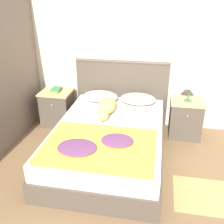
# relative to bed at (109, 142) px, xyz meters

# --- Properties ---
(ground_plane) EXTENTS (16.00, 16.00, 0.00)m
(ground_plane) POSITION_rel_bed_xyz_m (0.10, -1.00, -0.24)
(ground_plane) COLOR brown
(wall_back) EXTENTS (9.00, 0.06, 2.55)m
(wall_back) POSITION_rel_bed_xyz_m (0.10, 1.13, 1.04)
(wall_back) COLOR beige
(wall_back) RESTS_ON ground_plane
(bed) EXTENTS (1.42, 2.08, 0.48)m
(bed) POSITION_rel_bed_xyz_m (0.00, 0.00, 0.00)
(bed) COLOR #4C4238
(bed) RESTS_ON ground_plane
(headboard) EXTENTS (1.50, 0.06, 1.09)m
(headboard) POSITION_rel_bed_xyz_m (0.00, 1.06, 0.33)
(headboard) COLOR #4C4238
(headboard) RESTS_ON ground_plane
(nightstand_left) EXTENTS (0.49, 0.45, 0.59)m
(nightstand_left) POSITION_rel_bed_xyz_m (-1.04, 0.80, 0.06)
(nightstand_left) COLOR #4C4238
(nightstand_left) RESTS_ON ground_plane
(nightstand_right) EXTENTS (0.49, 0.45, 0.59)m
(nightstand_right) POSITION_rel_bed_xyz_m (1.04, 0.80, 0.06)
(nightstand_right) COLOR #4C4238
(nightstand_right) RESTS_ON ground_plane
(pillow_left) EXTENTS (0.55, 0.38, 0.15)m
(pillow_left) POSITION_rel_bed_xyz_m (-0.30, 0.80, 0.32)
(pillow_left) COLOR beige
(pillow_left) RESTS_ON bed
(pillow_right) EXTENTS (0.55, 0.38, 0.15)m
(pillow_right) POSITION_rel_bed_xyz_m (0.30, 0.80, 0.32)
(pillow_right) COLOR beige
(pillow_right) RESTS_ON bed
(quilt) EXTENTS (1.23, 0.89, 0.09)m
(quilt) POSITION_rel_bed_xyz_m (-0.01, -0.55, 0.28)
(quilt) COLOR yellow
(quilt) RESTS_ON bed
(dog) EXTENTS (0.24, 0.74, 0.19)m
(dog) POSITION_rel_bed_xyz_m (-0.11, 0.39, 0.33)
(dog) COLOR tan
(dog) RESTS_ON bed
(book_stack) EXTENTS (0.15, 0.21, 0.05)m
(book_stack) POSITION_rel_bed_xyz_m (-1.04, 0.81, 0.38)
(book_stack) COLOR orange
(book_stack) RESTS_ON nightstand_left
(table_lamp) EXTENTS (0.21, 0.21, 0.35)m
(table_lamp) POSITION_rel_bed_xyz_m (1.04, 0.78, 0.62)
(table_lamp) COLOR #336B4C
(table_lamp) RESTS_ON nightstand_right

